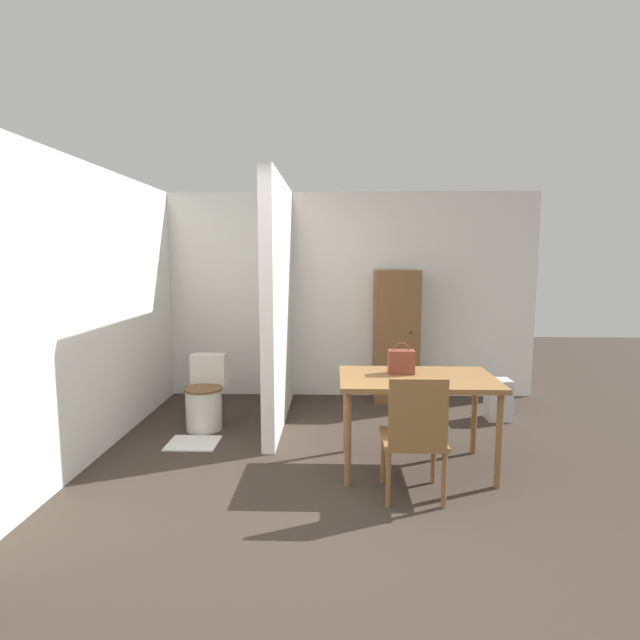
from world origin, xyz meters
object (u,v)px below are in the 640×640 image
object	(u,v)px
handbag	(401,361)
wooden_chair	(415,434)
dining_table	(417,386)
toilet	(205,398)
space_heater	(498,399)
wooden_cabinet	(396,336)

from	to	relation	value
handbag	wooden_chair	bearing A→B (deg)	-88.38
dining_table	toilet	world-z (taller)	dining_table
handbag	space_heater	distance (m)	1.79
dining_table	toilet	xyz separation A→B (m)	(-1.97, 0.94, -0.38)
wooden_chair	space_heater	world-z (taller)	wooden_chair
toilet	wooden_cabinet	distance (m)	2.32
handbag	space_heater	xyz separation A→B (m)	(1.19, 1.17, -0.65)
dining_table	wooden_cabinet	bearing A→B (deg)	88.19
wooden_chair	wooden_cabinet	bearing A→B (deg)	86.48
toilet	wooden_cabinet	bearing A→B (deg)	26.19
dining_table	toilet	bearing A→B (deg)	154.43
wooden_cabinet	handbag	bearing A→B (deg)	-95.52
wooden_chair	handbag	distance (m)	0.75
wooden_cabinet	wooden_chair	bearing A→B (deg)	-93.69
wooden_cabinet	space_heater	xyz separation A→B (m)	(1.01, -0.67, -0.57)
toilet	wooden_cabinet	world-z (taller)	wooden_cabinet
wooden_chair	handbag	bearing A→B (deg)	91.79
handbag	wooden_cabinet	xyz separation A→B (m)	(0.18, 1.84, -0.08)
dining_table	wooden_chair	bearing A→B (deg)	-100.39
dining_table	wooden_cabinet	size ratio (longest dim) A/B	0.79
toilet	space_heater	size ratio (longest dim) A/B	1.64
space_heater	dining_table	bearing A→B (deg)	-130.15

